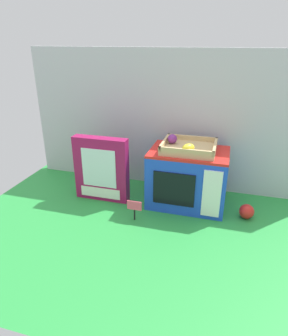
{
  "coord_description": "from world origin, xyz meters",
  "views": [
    {
      "loc": [
        0.3,
        -1.33,
        0.79
      ],
      "look_at": [
        -0.08,
        0.0,
        0.19
      ],
      "focal_mm": 32.03,
      "sensor_mm": 36.0,
      "label": 1
    }
  ],
  "objects_px": {
    "food_groups_crate": "(188,147)",
    "loose_toy_apple": "(247,211)",
    "price_sign": "(134,207)",
    "cookie_set_box": "(101,169)",
    "toy_microwave": "(188,178)"
  },
  "relations": [
    {
      "from": "food_groups_crate",
      "to": "loose_toy_apple",
      "type": "bearing_deg",
      "value": -11.25
    },
    {
      "from": "price_sign",
      "to": "loose_toy_apple",
      "type": "distance_m",
      "value": 0.53
    },
    {
      "from": "food_groups_crate",
      "to": "cookie_set_box",
      "type": "bearing_deg",
      "value": -170.67
    },
    {
      "from": "toy_microwave",
      "to": "food_groups_crate",
      "type": "distance_m",
      "value": 0.16
    },
    {
      "from": "toy_microwave",
      "to": "price_sign",
      "type": "bearing_deg",
      "value": -132.92
    },
    {
      "from": "price_sign",
      "to": "cookie_set_box",
      "type": "bearing_deg",
      "value": 145.89
    },
    {
      "from": "food_groups_crate",
      "to": "price_sign",
      "type": "height_order",
      "value": "food_groups_crate"
    },
    {
      "from": "cookie_set_box",
      "to": "price_sign",
      "type": "xyz_separation_m",
      "value": [
        0.23,
        -0.15,
        -0.1
      ]
    },
    {
      "from": "cookie_set_box",
      "to": "toy_microwave",
      "type": "bearing_deg",
      "value": 9.41
    },
    {
      "from": "toy_microwave",
      "to": "price_sign",
      "type": "height_order",
      "value": "toy_microwave"
    },
    {
      "from": "cookie_set_box",
      "to": "price_sign",
      "type": "height_order",
      "value": "cookie_set_box"
    },
    {
      "from": "food_groups_crate",
      "to": "cookie_set_box",
      "type": "height_order",
      "value": "food_groups_crate"
    },
    {
      "from": "food_groups_crate",
      "to": "price_sign",
      "type": "bearing_deg",
      "value": -132.04
    },
    {
      "from": "toy_microwave",
      "to": "food_groups_crate",
      "type": "relative_size",
      "value": 1.49
    },
    {
      "from": "toy_microwave",
      "to": "food_groups_crate",
      "type": "bearing_deg",
      "value": -166.78
    }
  ]
}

